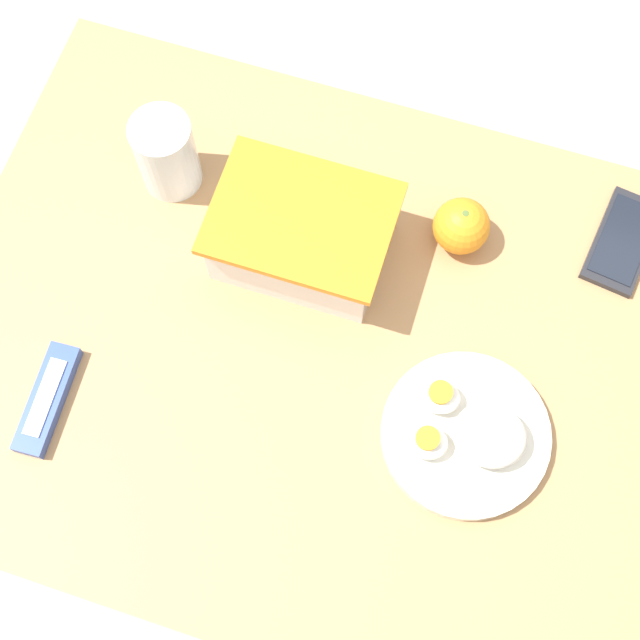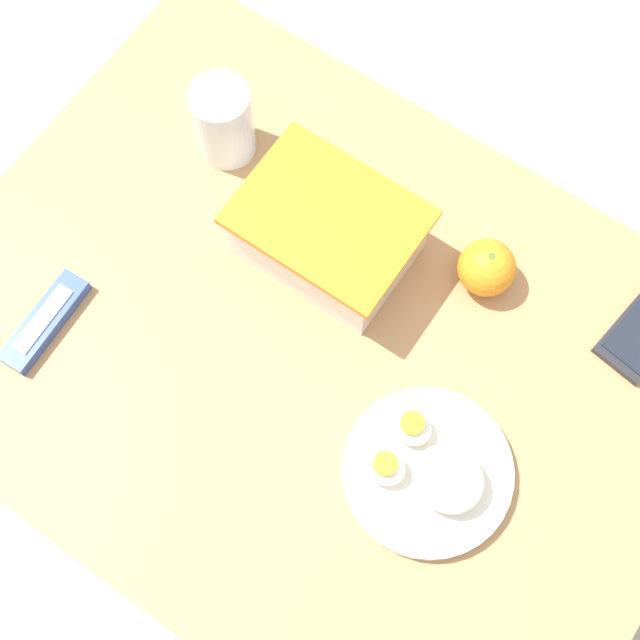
% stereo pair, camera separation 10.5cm
% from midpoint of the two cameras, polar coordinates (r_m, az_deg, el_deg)
% --- Properties ---
extents(ground_plane, '(10.00, 10.00, 0.00)m').
position_cam_midpoint_polar(ground_plane, '(1.79, -1.59, -9.39)').
color(ground_plane, '#B2A899').
extents(table, '(0.94, 0.71, 0.74)m').
position_cam_midpoint_polar(table, '(1.21, -2.32, -4.22)').
color(table, '#AD7F51').
rests_on(table, ground_plane).
extents(food_container, '(0.21, 0.16, 0.09)m').
position_cam_midpoint_polar(food_container, '(1.08, -3.91, 5.01)').
color(food_container, white).
rests_on(food_container, table).
extents(orange_fruit, '(0.07, 0.07, 0.07)m').
position_cam_midpoint_polar(orange_fruit, '(1.10, 6.36, 5.63)').
color(orange_fruit, orange).
rests_on(orange_fruit, table).
extents(rice_plate, '(0.20, 0.20, 0.06)m').
position_cam_midpoint_polar(rice_plate, '(1.03, 6.53, -7.60)').
color(rice_plate, silver).
rests_on(rice_plate, table).
extents(candy_bar, '(0.04, 0.14, 0.02)m').
position_cam_midpoint_polar(candy_bar, '(1.11, -19.68, -5.18)').
color(candy_bar, '#334C9E').
rests_on(candy_bar, table).
extents(cell_phone, '(0.08, 0.14, 0.01)m').
position_cam_midpoint_polar(cell_phone, '(1.16, 16.40, 4.52)').
color(cell_phone, '#232328').
rests_on(cell_phone, table).
extents(drinking_glass, '(0.08, 0.08, 0.11)m').
position_cam_midpoint_polar(drinking_glass, '(1.14, -12.45, 10.01)').
color(drinking_glass, silver).
rests_on(drinking_glass, table).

